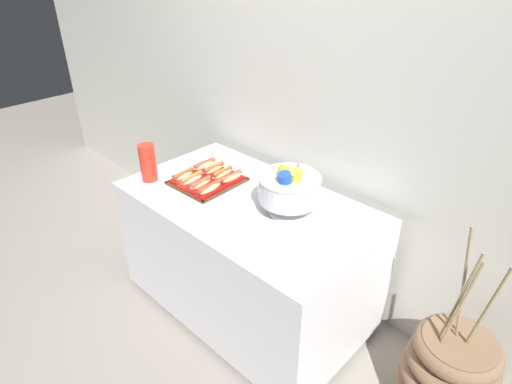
# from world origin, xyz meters

# --- Properties ---
(ground_plane) EXTENTS (10.00, 10.00, 0.00)m
(ground_plane) POSITION_xyz_m (0.00, 0.00, 0.00)
(ground_plane) COLOR gray
(back_wall) EXTENTS (6.00, 0.10, 2.60)m
(back_wall) POSITION_xyz_m (0.00, 0.52, 1.30)
(back_wall) COLOR beige
(back_wall) RESTS_ON ground_plane
(buffet_table) EXTENTS (1.39, 0.79, 0.76)m
(buffet_table) POSITION_xyz_m (0.00, 0.00, 0.40)
(buffet_table) COLOR silver
(buffet_table) RESTS_ON ground_plane
(floor_vase) EXTENTS (0.46, 0.46, 1.03)m
(floor_vase) POSITION_xyz_m (1.14, 0.16, 0.22)
(floor_vase) COLOR brown
(floor_vase) RESTS_ON ground_plane
(serving_tray) EXTENTS (0.34, 0.37, 0.01)m
(serving_tray) POSITION_xyz_m (-0.31, -0.01, 0.77)
(serving_tray) COLOR #472B19
(serving_tray) RESTS_ON buffet_table
(hot_dog_0) EXTENTS (0.08, 0.16, 0.06)m
(hot_dog_0) POSITION_xyz_m (-0.42, -0.10, 0.80)
(hot_dog_0) COLOR red
(hot_dog_0) RESTS_ON serving_tray
(hot_dog_1) EXTENTS (0.08, 0.18, 0.06)m
(hot_dog_1) POSITION_xyz_m (-0.34, -0.10, 0.80)
(hot_dog_1) COLOR red
(hot_dog_1) RESTS_ON serving_tray
(hot_dog_2) EXTENTS (0.08, 0.17, 0.06)m
(hot_dog_2) POSITION_xyz_m (-0.27, -0.09, 0.80)
(hot_dog_2) COLOR red
(hot_dog_2) RESTS_ON serving_tray
(hot_dog_3) EXTENTS (0.08, 0.18, 0.06)m
(hot_dog_3) POSITION_xyz_m (-0.19, -0.09, 0.80)
(hot_dog_3) COLOR #B21414
(hot_dog_3) RESTS_ON serving_tray
(hot_dog_4) EXTENTS (0.06, 0.17, 0.06)m
(hot_dog_4) POSITION_xyz_m (-0.42, 0.07, 0.80)
(hot_dog_4) COLOR red
(hot_dog_4) RESTS_ON serving_tray
(hot_dog_5) EXTENTS (0.06, 0.16, 0.06)m
(hot_dog_5) POSITION_xyz_m (-0.34, 0.07, 0.80)
(hot_dog_5) COLOR #B21414
(hot_dog_5) RESTS_ON serving_tray
(hot_dog_6) EXTENTS (0.08, 0.18, 0.06)m
(hot_dog_6) POSITION_xyz_m (-0.27, 0.07, 0.80)
(hot_dog_6) COLOR #B21414
(hot_dog_6) RESTS_ON serving_tray
(hot_dog_7) EXTENTS (0.06, 0.16, 0.06)m
(hot_dog_7) POSITION_xyz_m (-0.19, 0.07, 0.80)
(hot_dog_7) COLOR #B21414
(hot_dog_7) RESTS_ON serving_tray
(punch_bowl) EXTENTS (0.31, 0.31, 0.26)m
(punch_bowl) POSITION_xyz_m (0.23, 0.07, 0.90)
(punch_bowl) COLOR silver
(punch_bowl) RESTS_ON buffet_table
(cup_stack) EXTENTS (0.09, 0.09, 0.22)m
(cup_stack) POSITION_xyz_m (-0.57, -0.22, 0.87)
(cup_stack) COLOR red
(cup_stack) RESTS_ON buffet_table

